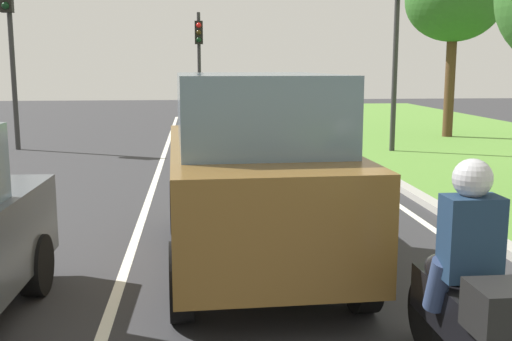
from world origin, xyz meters
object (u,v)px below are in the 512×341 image
traffic_light_far_median (199,50)px  rider_person (469,235)px  motorcycle (467,321)px  traffic_light_overhead_left (9,29)px  tree_roadside_far (454,1)px  car_suv_ahead (253,170)px  traffic_light_near_right (398,20)px

traffic_light_far_median → rider_person: bearing=-85.3°
motorcycle → traffic_light_overhead_left: (-6.95, 13.90, 2.77)m
motorcycle → tree_roadside_far: tree_roadside_far is taller
traffic_light_far_median → tree_roadside_far: bearing=-35.4°
motorcycle → rider_person: 0.62m
rider_person → traffic_light_far_median: 21.25m
traffic_light_overhead_left → rider_person: bearing=-63.4°
traffic_light_overhead_left → car_suv_ahead: bearing=-62.3°
car_suv_ahead → traffic_light_far_median: size_ratio=1.03×
traffic_light_far_median → tree_roadside_far: tree_roadside_far is taller
traffic_light_near_right → traffic_light_overhead_left: bearing=170.7°
traffic_light_overhead_left → tree_roadside_far: tree_roadside_far is taller
traffic_light_overhead_left → traffic_light_far_median: traffic_light_overhead_left is taller
rider_person → traffic_light_far_median: (-1.73, 21.11, 1.76)m
rider_person → car_suv_ahead: bearing=112.2°
traffic_light_far_median → tree_roadside_far: size_ratio=0.78×
traffic_light_overhead_left → tree_roadside_far: (13.24, 1.56, 1.02)m
rider_person → traffic_light_near_right: bearing=74.0°
motorcycle → traffic_light_near_right: 13.02m
motorcycle → traffic_light_far_median: bearing=94.4°
motorcycle → tree_roadside_far: 17.11m
car_suv_ahead → tree_roadside_far: tree_roadside_far is taller
car_suv_ahead → traffic_light_far_median: 18.19m
traffic_light_far_median → car_suv_ahead: bearing=-88.5°
car_suv_ahead → rider_person: bearing=-69.5°
motorcycle → tree_roadside_far: (6.29, 15.46, 3.78)m
car_suv_ahead → rider_person: (1.25, -3.02, 0.02)m
traffic_light_near_right → rider_person: bearing=-105.7°
motorcycle → traffic_light_far_median: 21.36m
car_suv_ahead → rider_person: car_suv_ahead is taller
motorcycle → rider_person: rider_person is taller
rider_person → traffic_light_overhead_left: traffic_light_overhead_left is taller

